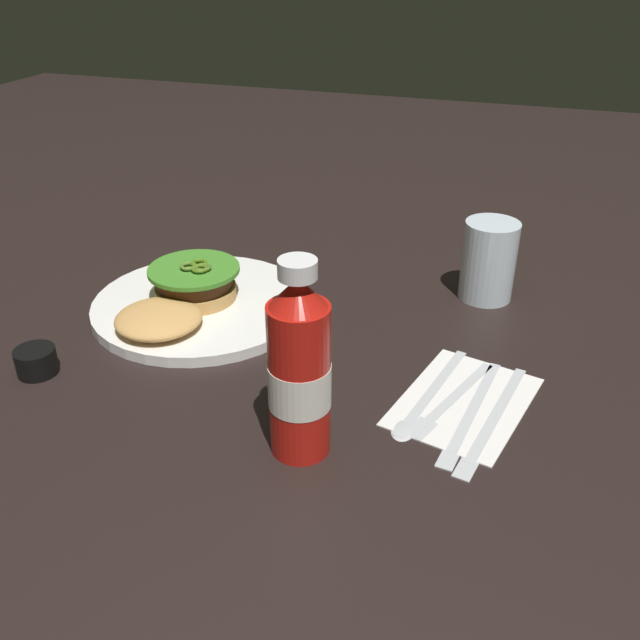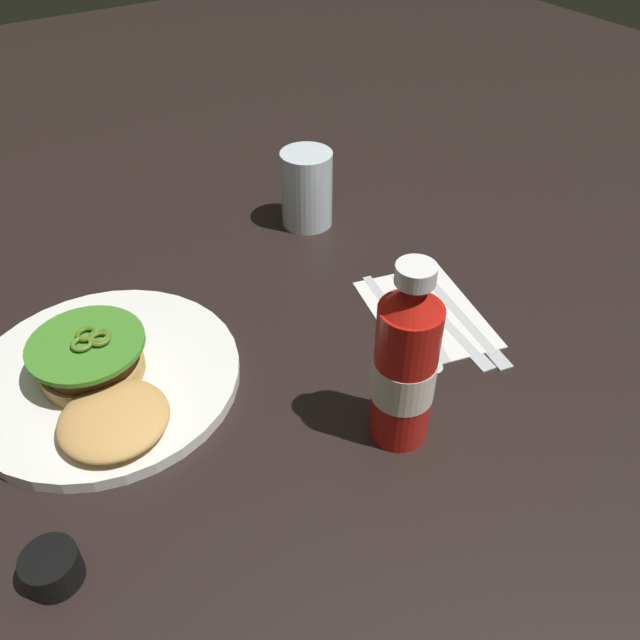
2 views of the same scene
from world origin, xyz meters
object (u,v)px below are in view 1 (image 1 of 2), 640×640
at_px(steak_knife, 469,415).
at_px(fork_utensil, 446,403).
at_px(dinner_plate, 202,305).
at_px(burger_sandwich, 182,295).
at_px(spoon_utensil, 423,402).
at_px(water_glass, 489,261).
at_px(napkin, 464,401).
at_px(ketchup_bottle, 299,371).
at_px(condiment_cup, 36,361).
at_px(butter_knife, 490,423).

bearing_deg(steak_knife, fork_utensil, -118.45).
height_order(dinner_plate, burger_sandwich, burger_sandwich).
bearing_deg(spoon_utensil, water_glass, 173.39).
bearing_deg(water_glass, fork_utensil, -1.74).
bearing_deg(burger_sandwich, steak_knife, 75.57).
distance_m(napkin, spoon_utensil, 0.05).
xyz_separation_m(ketchup_bottle, condiment_cup, (-0.03, -0.34, -0.08)).
bearing_deg(napkin, ketchup_bottle, -48.43).
distance_m(burger_sandwich, water_glass, 0.42).
bearing_deg(water_glass, condiment_cup, -52.53).
distance_m(condiment_cup, napkin, 0.50).
xyz_separation_m(water_glass, butter_knife, (0.30, 0.04, -0.05)).
relative_size(dinner_plate, butter_knife, 1.39).
height_order(napkin, steak_knife, steak_knife).
xyz_separation_m(dinner_plate, water_glass, (-0.16, 0.37, 0.05)).
relative_size(condiment_cup, fork_utensil, 0.28).
height_order(napkin, butter_knife, butter_knife).
xyz_separation_m(dinner_plate, ketchup_bottle, (0.23, 0.23, 0.09)).
bearing_deg(spoon_utensil, steak_knife, 80.61).
bearing_deg(water_glass, steak_knife, 3.65).
bearing_deg(butter_knife, burger_sandwich, -104.47).
bearing_deg(napkin, spoon_utensil, -64.74).
relative_size(condiment_cup, butter_knife, 0.22).
bearing_deg(condiment_cup, steak_knife, 98.27).
relative_size(ketchup_bottle, water_glass, 1.85).
relative_size(ketchup_bottle, fork_utensil, 1.23).
bearing_deg(butter_knife, water_glass, -172.04).
height_order(burger_sandwich, napkin, burger_sandwich).
relative_size(ketchup_bottle, napkin, 1.17).
bearing_deg(butter_knife, fork_utensil, -112.66).
relative_size(napkin, butter_knife, 0.83).
bearing_deg(steak_knife, spoon_utensil, -99.39).
xyz_separation_m(water_glass, condiment_cup, (0.37, -0.48, -0.04)).
relative_size(condiment_cup, steak_knife, 0.23).
bearing_deg(napkin, butter_knife, 42.19).
relative_size(napkin, fork_utensil, 1.05).
relative_size(dinner_plate, fork_utensil, 1.75).
bearing_deg(condiment_cup, fork_utensil, 100.50).
xyz_separation_m(napkin, butter_knife, (0.04, 0.03, 0.00)).
xyz_separation_m(dinner_plate, napkin, (0.10, 0.38, -0.01)).
bearing_deg(ketchup_bottle, condiment_cup, -94.83).
bearing_deg(condiment_cup, dinner_plate, 151.15).
bearing_deg(spoon_utensil, dinner_plate, -110.18).
bearing_deg(spoon_utensil, condiment_cup, -79.71).
height_order(burger_sandwich, spoon_utensil, burger_sandwich).
bearing_deg(napkin, dinner_plate, -105.18).
bearing_deg(burger_sandwich, dinner_plate, 158.36).
distance_m(burger_sandwich, napkin, 0.40).
xyz_separation_m(spoon_utensil, fork_utensil, (-0.01, 0.02, -0.00)).
xyz_separation_m(water_glass, fork_utensil, (0.28, -0.01, -0.05)).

